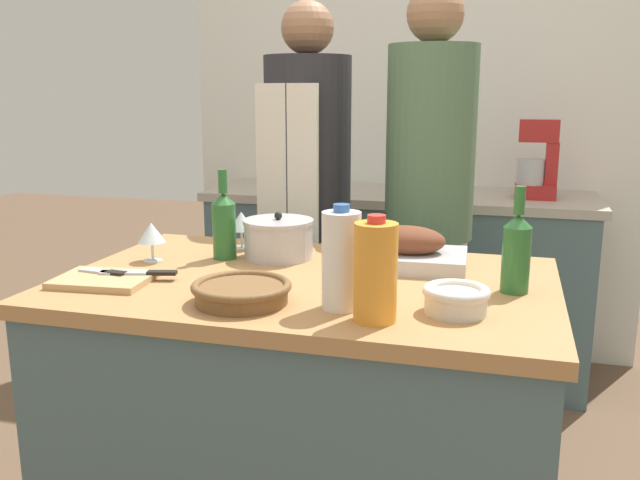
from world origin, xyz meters
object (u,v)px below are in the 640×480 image
(cutting_board, at_px, (104,280))
(wine_glass_right, at_px, (152,233))
(condiment_bottle_short, at_px, (405,174))
(juice_jug, at_px, (376,272))
(person_cook_guest, at_px, (429,202))
(milk_jug, at_px, (341,260))
(knife_paring, at_px, (105,272))
(mixing_bowl, at_px, (456,299))
(stand_mixer, at_px, (537,166))
(wine_glass_left, at_px, (241,222))
(stock_pot, at_px, (279,239))
(condiment_bottle_extra, at_px, (428,176))
(wicker_basket, at_px, (242,291))
(wine_bottle_dark, at_px, (224,224))
(roasting_pan, at_px, (406,251))
(knife_chef, at_px, (141,273))
(person_cook_aproned, at_px, (308,202))
(condiment_bottle_tall, at_px, (276,166))
(wine_bottle_green, at_px, (516,251))

(cutting_board, distance_m, wine_glass_right, 0.26)
(condiment_bottle_short, bearing_deg, juice_jug, -83.20)
(person_cook_guest, bearing_deg, milk_jug, -84.09)
(knife_paring, xyz_separation_m, person_cook_guest, (0.75, 0.95, 0.07))
(mixing_bowl, distance_m, milk_jug, 0.28)
(milk_jug, height_order, stand_mixer, stand_mixer)
(wine_glass_left, distance_m, wine_glass_right, 0.30)
(wine_glass_right, bearing_deg, condiment_bottle_short, 69.67)
(stock_pot, bearing_deg, condiment_bottle_extra, 75.37)
(juice_jug, height_order, person_cook_guest, person_cook_guest)
(cutting_board, relative_size, wine_glass_right, 2.19)
(condiment_bottle_short, bearing_deg, wicker_basket, -93.99)
(cutting_board, relative_size, condiment_bottle_extra, 1.20)
(wicker_basket, distance_m, milk_jug, 0.26)
(wine_bottle_dark, xyz_separation_m, knife_paring, (-0.22, -0.31, -0.09))
(roasting_pan, relative_size, knife_chef, 1.71)
(knife_paring, xyz_separation_m, person_cook_aproned, (0.28, 0.96, 0.05))
(person_cook_guest, bearing_deg, wine_glass_right, -124.20)
(mixing_bowl, xyz_separation_m, stand_mixer, (0.22, 1.69, 0.13))
(knife_paring, relative_size, person_cook_aproned, 0.08)
(wicker_basket, xyz_separation_m, condiment_bottle_extra, (0.25, 1.63, 0.09))
(stock_pot, bearing_deg, wine_bottle_dark, -161.50)
(condiment_bottle_extra, bearing_deg, juice_jug, -87.01)
(person_cook_aproned, bearing_deg, juice_jug, -53.35)
(condiment_bottle_short, distance_m, person_cook_guest, 0.72)
(milk_jug, relative_size, wine_glass_right, 2.09)
(stand_mixer, bearing_deg, knife_chef, -122.71)
(wine_glass_right, relative_size, knife_paring, 0.83)
(cutting_board, xyz_separation_m, milk_jug, (0.66, -0.03, 0.11))
(knife_paring, bearing_deg, knife_chef, 10.54)
(stock_pot, bearing_deg, wine_glass_right, -157.35)
(condiment_bottle_short, bearing_deg, person_cook_guest, -74.09)
(milk_jug, bearing_deg, wicker_basket, -173.75)
(stand_mixer, bearing_deg, condiment_bottle_tall, 172.42)
(stock_pot, distance_m, wine_glass_left, 0.17)
(roasting_pan, height_order, cutting_board, roasting_pan)
(wicker_basket, distance_m, wine_glass_left, 0.57)
(stock_pot, height_order, wine_glass_right, stock_pot)
(knife_chef, xyz_separation_m, knife_paring, (-0.10, -0.02, -0.00))
(cutting_board, bearing_deg, wine_bottle_dark, 59.39)
(knife_chef, bearing_deg, wine_glass_left, 74.02)
(mixing_bowl, relative_size, wine_bottle_dark, 0.57)
(knife_paring, distance_m, person_cook_guest, 1.22)
(roasting_pan, relative_size, milk_jug, 1.43)
(person_cook_aproned, bearing_deg, roasting_pan, -39.08)
(roasting_pan, bearing_deg, juice_jug, -89.40)
(wine_bottle_green, bearing_deg, condiment_bottle_tall, 126.40)
(milk_jug, distance_m, condiment_bottle_tall, 2.07)
(person_cook_aproned, xyz_separation_m, person_cook_guest, (0.47, -0.01, 0.02))
(milk_jug, bearing_deg, knife_paring, 174.42)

